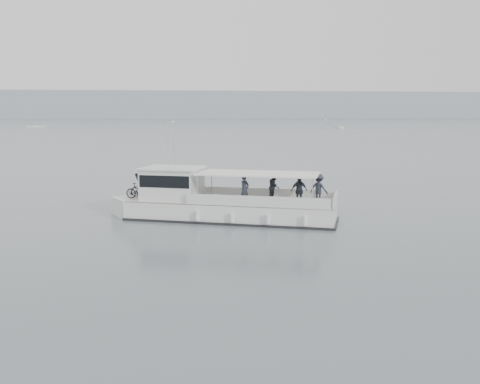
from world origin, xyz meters
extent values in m
plane|color=slate|center=(0.00, 0.00, 0.00)|extent=(1400.00, 1400.00, 0.00)
cube|color=#939EA8|center=(0.00, 560.00, 14.00)|extent=(1400.00, 90.00, 28.00)
cube|color=silver|center=(-0.77, 1.14, 0.44)|extent=(12.15, 6.96, 1.28)
cube|color=silver|center=(-6.31, 3.14, 0.44)|extent=(3.00, 3.00, 1.28)
cube|color=beige|center=(-0.77, 1.14, 1.08)|extent=(12.15, 6.96, 0.06)
cube|color=black|center=(-0.77, 1.14, 0.05)|extent=(12.37, 7.14, 0.18)
cube|color=silver|center=(1.41, 1.96, 1.37)|extent=(7.42, 2.76, 0.59)
cube|color=silver|center=(0.38, -0.89, 1.37)|extent=(7.42, 2.76, 0.59)
cube|color=silver|center=(4.73, -0.85, 1.37)|extent=(1.16, 2.99, 0.59)
cube|color=silver|center=(-4.09, 2.34, 1.96)|extent=(3.86, 3.56, 1.77)
cube|color=black|center=(-5.52, 2.86, 2.11)|extent=(1.35, 2.50, 1.14)
cube|color=black|center=(-4.09, 2.34, 2.26)|extent=(3.69, 3.53, 0.69)
cube|color=silver|center=(-4.09, 2.34, 2.90)|extent=(4.11, 3.81, 0.10)
cube|color=white|center=(0.71, 0.60, 2.70)|extent=(7.28, 5.04, 0.08)
cylinder|color=silver|center=(-2.71, 0.38, 1.89)|extent=(0.08, 0.08, 1.62)
cylinder|color=silver|center=(-1.78, 2.96, 1.89)|extent=(0.08, 0.08, 1.62)
cylinder|color=silver|center=(3.20, -1.76, 1.89)|extent=(0.08, 0.08, 1.62)
cylinder|color=silver|center=(4.13, 0.83, 1.89)|extent=(0.08, 0.08, 1.62)
cylinder|color=silver|center=(-4.34, 3.37, 4.17)|extent=(0.04, 0.04, 2.55)
cylinder|color=silver|center=(-3.96, 1.56, 3.98)|extent=(0.04, 0.04, 2.16)
cylinder|color=white|center=(-2.74, 0.01, 0.49)|extent=(0.30, 0.30, 0.49)
cylinder|color=white|center=(-0.89, -0.66, 0.49)|extent=(0.30, 0.30, 0.49)
cylinder|color=white|center=(0.95, -1.32, 0.49)|extent=(0.30, 0.30, 0.49)
cylinder|color=white|center=(2.80, -1.99, 0.49)|extent=(0.30, 0.30, 0.49)
imported|color=black|center=(-5.80, 3.38, 1.52)|extent=(1.78, 1.12, 0.88)
imported|color=black|center=(-6.07, 2.64, 1.55)|extent=(1.61, 0.94, 0.93)
imported|color=#2A2E38|center=(-0.14, -0.03, 1.90)|extent=(0.71, 0.69, 1.65)
imported|color=#2A2E38|center=(1.68, 0.98, 1.90)|extent=(0.88, 0.98, 1.65)
imported|color=#2A2E38|center=(2.73, -0.75, 1.90)|extent=(1.03, 0.61, 1.65)
imported|color=#2A2E38|center=(3.98, -0.16, 1.90)|extent=(1.21, 1.16, 1.65)
cube|color=silver|center=(58.67, 173.51, 0.30)|extent=(2.12, 5.97, 0.75)
cube|color=silver|center=(58.67, 173.51, 0.62)|extent=(1.73, 2.13, 0.45)
cylinder|color=silver|center=(58.67, 173.51, 3.84)|extent=(0.08, 0.08, 6.49)
cube|color=silver|center=(-61.67, 201.24, 0.30)|extent=(7.84, 4.64, 0.75)
cube|color=silver|center=(-61.67, 201.24, 0.62)|extent=(3.14, 2.81, 0.45)
cylinder|color=silver|center=(-61.67, 201.24, 4.70)|extent=(0.08, 0.08, 8.21)
cube|color=silver|center=(115.86, 397.31, 0.30)|extent=(3.50, 5.97, 0.75)
cube|color=silver|center=(115.86, 397.31, 0.62)|extent=(2.13, 2.39, 0.45)
cube|color=silver|center=(-7.02, 331.16, 0.30)|extent=(3.66, 5.68, 0.75)
cube|color=silver|center=(-7.02, 331.16, 0.62)|extent=(2.13, 2.33, 0.45)
cylinder|color=silver|center=(-7.02, 331.16, 3.58)|extent=(0.08, 0.08, 5.96)
camera|label=1|loc=(-3.75, -28.73, 6.07)|focal=40.00mm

